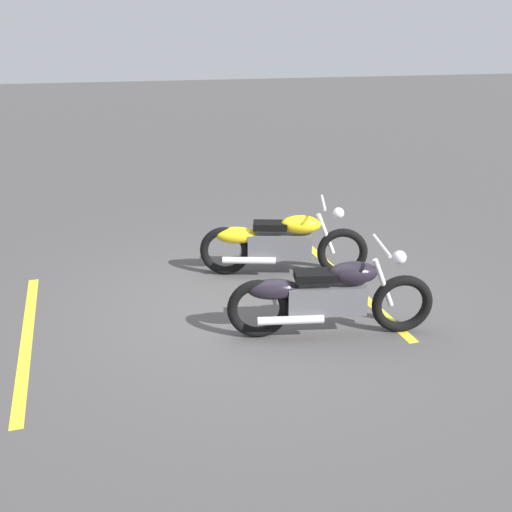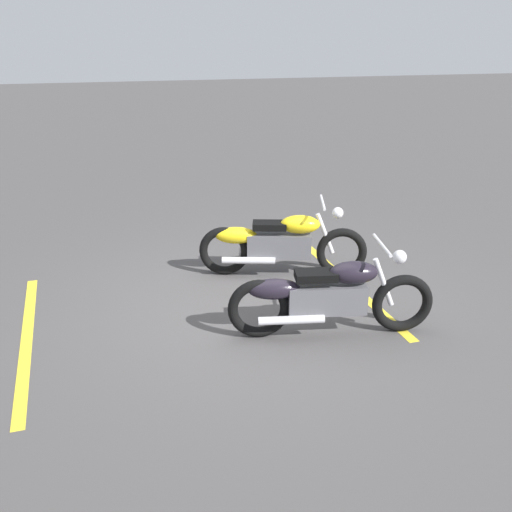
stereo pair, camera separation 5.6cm
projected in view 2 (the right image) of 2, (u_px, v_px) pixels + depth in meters
ground_plane at (256, 306)px, 7.00m from camera, size 60.00×60.00×0.00m
motorcycle_bright_foreground at (279, 243)px, 7.71m from camera, size 2.18×0.79×1.04m
motorcycle_dark_foreground at (327, 296)px, 6.21m from camera, size 2.22×0.65×1.04m
parking_stripe_near at (348, 283)px, 7.63m from camera, size 0.33×3.20×0.01m
parking_stripe_mid at (27, 339)px, 6.27m from camera, size 0.33×3.20×0.01m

